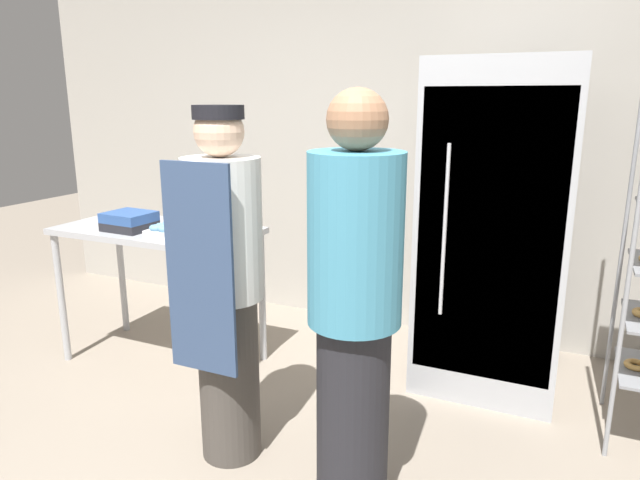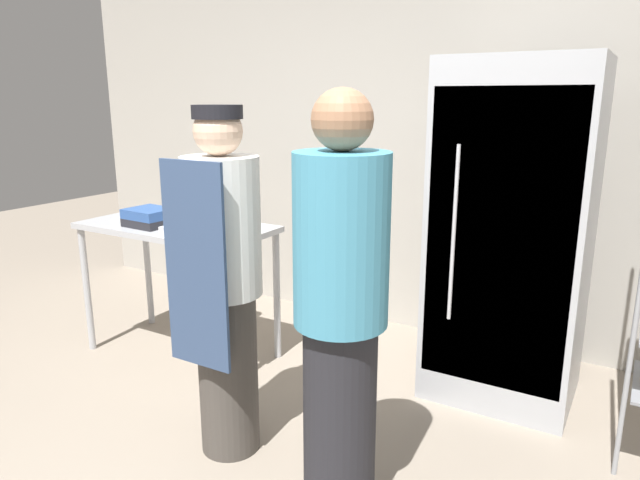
{
  "view_description": "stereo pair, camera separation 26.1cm",
  "coord_description": "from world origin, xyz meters",
  "px_view_note": "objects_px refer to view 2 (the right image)",
  "views": [
    {
      "loc": [
        1.03,
        -1.58,
        1.65
      ],
      "look_at": [
        -0.01,
        0.72,
        1.01
      ],
      "focal_mm": 32.0,
      "sensor_mm": 36.0,
      "label": 1
    },
    {
      "loc": [
        1.26,
        -1.46,
        1.65
      ],
      "look_at": [
        -0.01,
        0.72,
        1.01
      ],
      "focal_mm": 32.0,
      "sensor_mm": 36.0,
      "label": 2
    }
  ],
  "objects_px": {
    "person_baker": "(224,281)",
    "refrigerator": "(511,235)",
    "donut_box": "(187,226)",
    "binder_stack": "(150,217)",
    "blender_pitcher": "(200,202)",
    "person_customer": "(341,312)"
  },
  "relations": [
    {
      "from": "refrigerator",
      "to": "blender_pitcher",
      "type": "bearing_deg",
      "value": -169.4
    },
    {
      "from": "blender_pitcher",
      "to": "person_customer",
      "type": "xyz_separation_m",
      "value": [
        1.56,
        -0.97,
        -0.13
      ]
    },
    {
      "from": "refrigerator",
      "to": "binder_stack",
      "type": "bearing_deg",
      "value": -162.23
    },
    {
      "from": "binder_stack",
      "to": "person_baker",
      "type": "distance_m",
      "value": 1.19
    },
    {
      "from": "binder_stack",
      "to": "blender_pitcher",
      "type": "bearing_deg",
      "value": 64.06
    },
    {
      "from": "donut_box",
      "to": "blender_pitcher",
      "type": "distance_m",
      "value": 0.41
    },
    {
      "from": "donut_box",
      "to": "person_customer",
      "type": "relative_size",
      "value": 0.15
    },
    {
      "from": "blender_pitcher",
      "to": "person_baker",
      "type": "xyz_separation_m",
      "value": [
        0.9,
        -0.86,
        -0.15
      ]
    },
    {
      "from": "person_baker",
      "to": "person_customer",
      "type": "height_order",
      "value": "person_customer"
    },
    {
      "from": "person_baker",
      "to": "refrigerator",
      "type": "bearing_deg",
      "value": 50.78
    },
    {
      "from": "refrigerator",
      "to": "person_customer",
      "type": "bearing_deg",
      "value": -104.2
    },
    {
      "from": "person_customer",
      "to": "blender_pitcher",
      "type": "bearing_deg",
      "value": 148.15
    },
    {
      "from": "donut_box",
      "to": "binder_stack",
      "type": "relative_size",
      "value": 0.89
    },
    {
      "from": "blender_pitcher",
      "to": "donut_box",
      "type": "bearing_deg",
      "value": -59.27
    },
    {
      "from": "donut_box",
      "to": "person_customer",
      "type": "height_order",
      "value": "person_customer"
    },
    {
      "from": "blender_pitcher",
      "to": "binder_stack",
      "type": "height_order",
      "value": "blender_pitcher"
    },
    {
      "from": "refrigerator",
      "to": "blender_pitcher",
      "type": "relative_size",
      "value": 6.92
    },
    {
      "from": "refrigerator",
      "to": "blender_pitcher",
      "type": "height_order",
      "value": "refrigerator"
    },
    {
      "from": "binder_stack",
      "to": "person_baker",
      "type": "bearing_deg",
      "value": -28.17
    },
    {
      "from": "donut_box",
      "to": "person_customer",
      "type": "xyz_separation_m",
      "value": [
        1.35,
        -0.61,
        -0.06
      ]
    },
    {
      "from": "donut_box",
      "to": "person_customer",
      "type": "bearing_deg",
      "value": -24.53
    },
    {
      "from": "blender_pitcher",
      "to": "person_customer",
      "type": "height_order",
      "value": "person_customer"
    }
  ]
}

